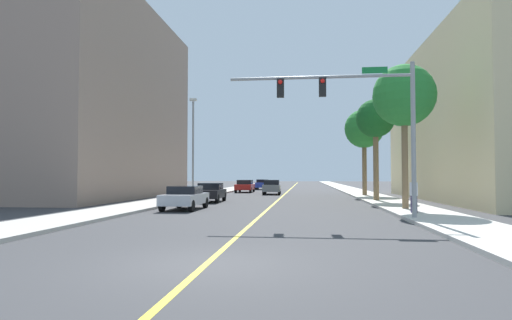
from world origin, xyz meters
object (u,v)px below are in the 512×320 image
(car_silver, at_px, (185,197))
(palm_far, at_px, (364,129))
(car_gray, at_px, (272,187))
(car_blue, at_px, (263,184))
(palm_mid, at_px, (375,120))
(street_lamp, at_px, (193,143))
(pedestrian, at_px, (414,195))
(car_red, at_px, (245,186))
(car_black, at_px, (210,192))
(traffic_signal_mast, at_px, (359,108))
(palm_near, at_px, (404,97))

(car_silver, bearing_deg, palm_far, -125.51)
(palm_far, height_order, car_silver, palm_far)
(car_gray, bearing_deg, car_blue, 97.47)
(palm_mid, bearing_deg, street_lamp, 174.02)
(palm_far, height_order, pedestrian, palm_far)
(car_red, relative_size, pedestrian, 2.57)
(car_black, distance_m, car_gray, 13.82)
(street_lamp, bearing_deg, car_silver, -77.37)
(street_lamp, relative_size, car_red, 1.87)
(palm_far, bearing_deg, car_gray, 157.31)
(palm_mid, distance_m, palm_far, 8.19)
(car_gray, bearing_deg, palm_mid, -55.88)
(street_lamp, relative_size, car_black, 1.98)
(traffic_signal_mast, xyz_separation_m, street_lamp, (-11.43, 14.70, -0.31))
(car_silver, bearing_deg, car_red, -88.74)
(traffic_signal_mast, xyz_separation_m, palm_mid, (2.84, 13.21, 1.14))
(traffic_signal_mast, relative_size, palm_near, 1.03)
(palm_mid, relative_size, pedestrian, 4.43)
(palm_far, bearing_deg, palm_mid, -91.90)
(palm_near, height_order, palm_far, palm_far)
(car_red, bearing_deg, car_blue, -96.47)
(traffic_signal_mast, relative_size, car_silver, 1.98)
(traffic_signal_mast, bearing_deg, car_blue, 101.65)
(palm_near, distance_m, car_blue, 37.39)
(car_black, relative_size, car_blue, 0.92)
(car_red, relative_size, car_blue, 0.98)
(pedestrian, bearing_deg, car_gray, 42.38)
(car_blue, height_order, pedestrian, pedestrian)
(car_red, bearing_deg, pedestrian, 113.24)
(traffic_signal_mast, relative_size, car_gray, 1.85)
(car_silver, relative_size, pedestrian, 2.43)
(street_lamp, xyz_separation_m, car_silver, (2.24, -9.98, -3.92))
(car_blue, xyz_separation_m, pedestrian, (11.16, -37.84, 0.24))
(traffic_signal_mast, xyz_separation_m, car_black, (-9.31, 11.76, -4.21))
(car_blue, bearing_deg, car_red, -97.48)
(street_lamp, relative_size, palm_far, 1.01)
(palm_near, xyz_separation_m, palm_mid, (-0.23, 8.18, -0.22))
(traffic_signal_mast, relative_size, pedestrian, 4.82)
(street_lamp, relative_size, pedestrian, 4.80)
(traffic_signal_mast, xyz_separation_m, car_gray, (-5.81, 25.13, -4.15))
(palm_mid, height_order, car_silver, palm_mid)
(car_gray, bearing_deg, palm_far, -24.55)
(palm_near, distance_m, palm_far, 16.37)
(palm_near, bearing_deg, street_lamp, 146.28)
(traffic_signal_mast, bearing_deg, car_black, 128.38)
(car_black, distance_m, car_silver, 7.03)
(palm_mid, distance_m, car_silver, 15.68)
(traffic_signal_mast, bearing_deg, car_red, 107.28)
(palm_far, xyz_separation_m, car_black, (-12.42, -9.64, -5.53))
(street_lamp, bearing_deg, palm_mid, -5.98)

